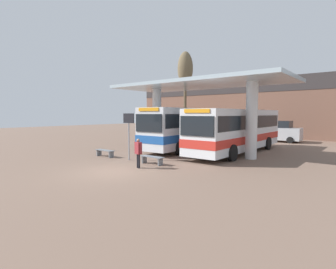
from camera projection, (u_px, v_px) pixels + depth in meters
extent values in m
plane|color=#755B4C|center=(115.00, 171.00, 13.27)|extent=(100.00, 100.00, 0.00)
cube|color=brown|center=(269.00, 108.00, 31.66)|extent=(40.00, 0.50, 7.31)
cube|color=#332D2D|center=(270.00, 84.00, 31.44)|extent=(40.00, 0.58, 1.75)
cylinder|color=silver|center=(157.00, 119.00, 21.72)|extent=(0.73, 0.73, 4.95)
cylinder|color=silver|center=(252.00, 121.00, 16.74)|extent=(0.73, 0.73, 4.95)
cube|color=#9EB2BC|center=(198.00, 84.00, 19.03)|extent=(13.02, 5.69, 0.24)
cube|color=silver|center=(189.00, 127.00, 21.56)|extent=(2.87, 10.25, 3.00)
cube|color=black|center=(189.00, 120.00, 21.52)|extent=(2.89, 9.85, 0.96)
cube|color=#1E519E|center=(189.00, 135.00, 21.62)|extent=(2.91, 10.29, 0.54)
cube|color=black|center=(148.00, 123.00, 17.41)|extent=(2.24, 0.16, 1.20)
cube|color=orange|center=(148.00, 109.00, 17.34)|extent=(1.70, 0.12, 0.22)
cylinder|color=black|center=(153.00, 145.00, 19.84)|extent=(0.33, 1.06, 1.05)
cylinder|color=black|center=(180.00, 148.00, 18.42)|extent=(0.33, 1.06, 1.05)
cylinder|color=black|center=(193.00, 139.00, 24.63)|extent=(0.33, 1.06, 1.05)
cylinder|color=black|center=(217.00, 141.00, 23.21)|extent=(0.33, 1.06, 1.05)
cube|color=silver|center=(238.00, 129.00, 19.48)|extent=(2.43, 11.48, 2.88)
cube|color=black|center=(238.00, 122.00, 19.43)|extent=(2.47, 11.02, 0.92)
cube|color=red|center=(238.00, 138.00, 19.53)|extent=(2.47, 11.52, 0.52)
cube|color=black|center=(196.00, 126.00, 14.94)|extent=(2.23, 0.06, 1.15)
cube|color=orange|center=(197.00, 111.00, 14.87)|extent=(1.70, 0.05, 0.22)
cylinder|color=black|center=(199.00, 150.00, 17.55)|extent=(0.28, 1.03, 1.03)
cylinder|color=black|center=(232.00, 153.00, 16.05)|extent=(0.28, 1.03, 1.03)
cylinder|color=black|center=(240.00, 141.00, 22.79)|extent=(0.28, 1.03, 1.03)
cylinder|color=black|center=(268.00, 143.00, 21.28)|extent=(0.28, 1.03, 1.03)
cube|color=slate|center=(152.00, 157.00, 15.06)|extent=(1.56, 0.44, 0.04)
cube|color=slate|center=(144.00, 159.00, 15.47)|extent=(0.07, 0.37, 0.42)
cube|color=slate|center=(160.00, 162.00, 14.69)|extent=(0.07, 0.37, 0.42)
cube|color=slate|center=(105.00, 150.00, 17.73)|extent=(1.63, 0.44, 0.04)
cube|color=slate|center=(99.00, 153.00, 18.16)|extent=(0.07, 0.37, 0.42)
cube|color=slate|center=(111.00, 155.00, 17.35)|extent=(0.07, 0.37, 0.42)
cylinder|color=gray|center=(129.00, 142.00, 16.35)|extent=(0.09, 0.09, 2.33)
cube|color=black|center=(129.00, 118.00, 16.24)|extent=(0.90, 0.06, 0.60)
cylinder|color=black|center=(138.00, 161.00, 14.06)|extent=(0.14, 0.14, 0.77)
cylinder|color=black|center=(139.00, 161.00, 13.94)|extent=(0.14, 0.14, 0.77)
cube|color=maroon|center=(138.00, 148.00, 13.94)|extent=(0.46, 0.33, 0.64)
sphere|color=#89664C|center=(138.00, 140.00, 13.91)|extent=(0.18, 0.18, 0.18)
cylinder|color=maroon|center=(136.00, 147.00, 14.14)|extent=(0.10, 0.10, 0.54)
cylinder|color=maroon|center=(141.00, 148.00, 13.74)|extent=(0.10, 0.10, 0.54)
cylinder|color=brown|center=(185.00, 108.00, 32.22)|extent=(0.35, 0.35, 7.28)
ellipsoid|color=brown|center=(185.00, 69.00, 31.84)|extent=(1.86, 1.86, 4.10)
cube|color=#B2B7BC|center=(278.00, 134.00, 27.36)|extent=(4.39, 1.96, 1.25)
cube|color=#1E2328|center=(279.00, 124.00, 27.29)|extent=(2.43, 1.77, 0.72)
cylinder|color=black|center=(294.00, 139.00, 27.33)|extent=(0.65, 0.23, 0.64)
cylinder|color=black|center=(290.00, 140.00, 25.85)|extent=(0.65, 0.23, 0.64)
cylinder|color=black|center=(268.00, 137.00, 28.96)|extent=(0.65, 0.23, 0.64)
cylinder|color=black|center=(262.00, 139.00, 27.48)|extent=(0.65, 0.23, 0.64)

